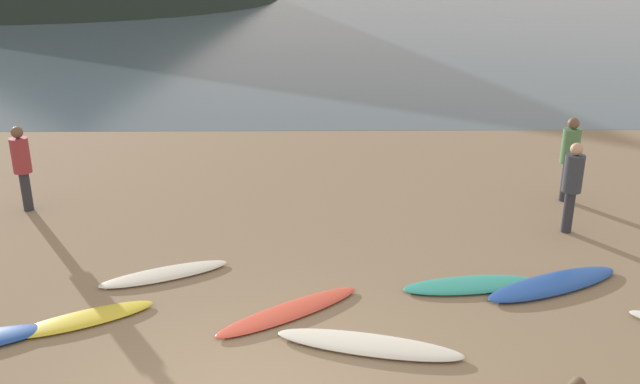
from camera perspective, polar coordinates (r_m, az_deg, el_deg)
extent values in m
cube|color=#8C7559|center=(16.97, -2.93, 3.08)|extent=(120.00, 120.00, 0.20)
ellipsoid|color=yellow|center=(10.05, -19.11, -9.97)|extent=(1.92, 1.32, 0.08)
ellipsoid|color=silver|center=(10.96, -12.83, -6.68)|extent=(2.03, 1.26, 0.08)
ellipsoid|color=#D84C38|center=(9.71, -2.58, -9.90)|extent=(2.16, 1.70, 0.08)
ellipsoid|color=silver|center=(8.99, 4.09, -12.58)|extent=(2.48, 1.10, 0.10)
ellipsoid|color=teal|center=(10.62, 12.39, -7.58)|extent=(2.12, 0.84, 0.08)
ellipsoid|color=#1E479E|center=(10.97, 18.88, -7.26)|extent=(2.43, 1.53, 0.10)
cylinder|color=#2D2D38|center=(14.43, 19.82, 0.80)|extent=(0.19, 0.19, 0.79)
cylinder|color=#4C7A4C|center=(14.22, 20.17, 3.61)|extent=(0.34, 0.34, 0.69)
sphere|color=brown|center=(14.10, 20.39, 5.38)|extent=(0.22, 0.22, 0.22)
cylinder|color=#2D2D38|center=(14.26, -23.30, 0.05)|extent=(0.18, 0.18, 0.77)
cylinder|color=#9E3338|center=(14.04, -23.70, 2.82)|extent=(0.34, 0.34, 0.67)
sphere|color=brown|center=(13.93, -23.96, 4.57)|extent=(0.22, 0.22, 0.22)
cylinder|color=#2D2D38|center=(12.90, 20.00, -1.56)|extent=(0.18, 0.18, 0.77)
cylinder|color=#333842|center=(12.67, 20.38, 1.46)|extent=(0.33, 0.33, 0.67)
sphere|color=tan|center=(12.54, 20.63, 3.37)|extent=(0.22, 0.22, 0.22)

